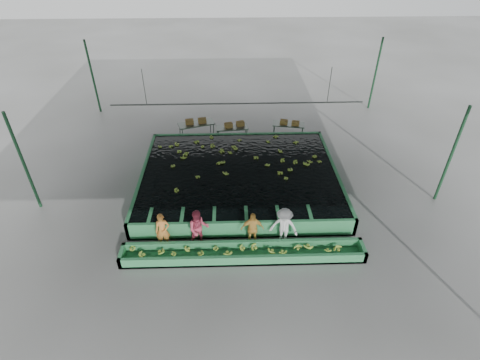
{
  "coord_description": "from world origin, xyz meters",
  "views": [
    {
      "loc": [
        -0.46,
        -14.32,
        11.6
      ],
      "look_at": [
        0.0,
        0.5,
        1.0
      ],
      "focal_mm": 28.0,
      "sensor_mm": 36.0,
      "label": 1
    }
  ],
  "objects_px": {
    "packing_table_mid": "(232,133)",
    "box_stack_right": "(289,124)",
    "flotation_tank": "(239,177)",
    "sorting_trough": "(243,253)",
    "worker_a": "(163,231)",
    "packing_table_left": "(197,130)",
    "worker_c": "(252,229)",
    "worker_b": "(199,229)",
    "box_stack_mid": "(234,126)",
    "packing_table_right": "(288,130)",
    "box_stack_left": "(196,123)",
    "worker_d": "(284,227)"
  },
  "relations": [
    {
      "from": "worker_a",
      "to": "worker_b",
      "type": "xyz_separation_m",
      "value": [
        1.5,
        0.0,
        0.08
      ]
    },
    {
      "from": "flotation_tank",
      "to": "box_stack_left",
      "type": "bearing_deg",
      "value": 116.32
    },
    {
      "from": "worker_a",
      "to": "packing_table_right",
      "type": "relative_size",
      "value": 0.85
    },
    {
      "from": "flotation_tank",
      "to": "sorting_trough",
      "type": "xyz_separation_m",
      "value": [
        0.0,
        -5.1,
        -0.2
      ]
    },
    {
      "from": "worker_c",
      "to": "worker_d",
      "type": "relative_size",
      "value": 0.9
    },
    {
      "from": "sorting_trough",
      "to": "packing_table_right",
      "type": "xyz_separation_m",
      "value": [
        3.23,
        10.19,
        0.2
      ]
    },
    {
      "from": "sorting_trough",
      "to": "flotation_tank",
      "type": "bearing_deg",
      "value": 90.0
    },
    {
      "from": "sorting_trough",
      "to": "packing_table_left",
      "type": "bearing_deg",
      "value": 103.85
    },
    {
      "from": "worker_a",
      "to": "box_stack_right",
      "type": "bearing_deg",
      "value": 46.38
    },
    {
      "from": "flotation_tank",
      "to": "sorting_trough",
      "type": "height_order",
      "value": "flotation_tank"
    },
    {
      "from": "worker_c",
      "to": "sorting_trough",
      "type": "bearing_deg",
      "value": -119.27
    },
    {
      "from": "worker_b",
      "to": "box_stack_mid",
      "type": "bearing_deg",
      "value": 69.56
    },
    {
      "from": "packing_table_mid",
      "to": "box_stack_mid",
      "type": "relative_size",
      "value": 1.6
    },
    {
      "from": "sorting_trough",
      "to": "box_stack_right",
      "type": "relative_size",
      "value": 8.51
    },
    {
      "from": "packing_table_left",
      "to": "box_stack_mid",
      "type": "height_order",
      "value": "box_stack_mid"
    },
    {
      "from": "worker_c",
      "to": "packing_table_mid",
      "type": "xyz_separation_m",
      "value": [
        -0.72,
        9.07,
        -0.38
      ]
    },
    {
      "from": "worker_c",
      "to": "packing_table_mid",
      "type": "height_order",
      "value": "worker_c"
    },
    {
      "from": "sorting_trough",
      "to": "worker_a",
      "type": "distance_m",
      "value": 3.47
    },
    {
      "from": "worker_b",
      "to": "worker_c",
      "type": "xyz_separation_m",
      "value": [
        2.24,
        0.0,
        -0.08
      ]
    },
    {
      "from": "worker_d",
      "to": "flotation_tank",
      "type": "bearing_deg",
      "value": 128.86
    },
    {
      "from": "worker_c",
      "to": "box_stack_right",
      "type": "relative_size",
      "value": 1.41
    },
    {
      "from": "packing_table_left",
      "to": "packing_table_right",
      "type": "height_order",
      "value": "packing_table_left"
    },
    {
      "from": "worker_a",
      "to": "sorting_trough",
      "type": "bearing_deg",
      "value": -21.81
    },
    {
      "from": "sorting_trough",
      "to": "worker_b",
      "type": "height_order",
      "value": "worker_b"
    },
    {
      "from": "worker_b",
      "to": "worker_c",
      "type": "height_order",
      "value": "worker_b"
    },
    {
      "from": "worker_b",
      "to": "box_stack_right",
      "type": "xyz_separation_m",
      "value": [
        5.09,
        9.3,
        -0.02
      ]
    },
    {
      "from": "packing_table_mid",
      "to": "box_stack_right",
      "type": "distance_m",
      "value": 3.61
    },
    {
      "from": "packing_table_mid",
      "to": "box_stack_left",
      "type": "distance_m",
      "value": 2.33
    },
    {
      "from": "packing_table_mid",
      "to": "packing_table_right",
      "type": "distance_m",
      "value": 3.55
    },
    {
      "from": "packing_table_mid",
      "to": "box_stack_left",
      "type": "bearing_deg",
      "value": 170.56
    },
    {
      "from": "packing_table_left",
      "to": "box_stack_right",
      "type": "bearing_deg",
      "value": -1.4
    },
    {
      "from": "sorting_trough",
      "to": "worker_b",
      "type": "bearing_deg",
      "value": 156.35
    },
    {
      "from": "flotation_tank",
      "to": "box_stack_mid",
      "type": "bearing_deg",
      "value": 91.9
    },
    {
      "from": "worker_c",
      "to": "worker_b",
      "type": "bearing_deg",
      "value": 177.84
    },
    {
      "from": "worker_c",
      "to": "packing_table_mid",
      "type": "relative_size",
      "value": 0.85
    },
    {
      "from": "worker_a",
      "to": "box_stack_mid",
      "type": "bearing_deg",
      "value": 62.68
    },
    {
      "from": "flotation_tank",
      "to": "worker_c",
      "type": "distance_m",
      "value": 4.34
    },
    {
      "from": "box_stack_mid",
      "to": "box_stack_left",
      "type": "bearing_deg",
      "value": 173.42
    },
    {
      "from": "box_stack_left",
      "to": "worker_b",
      "type": "bearing_deg",
      "value": -85.66
    },
    {
      "from": "worker_b",
      "to": "box_stack_left",
      "type": "height_order",
      "value": "worker_b"
    },
    {
      "from": "box_stack_left",
      "to": "box_stack_right",
      "type": "height_order",
      "value": "box_stack_left"
    },
    {
      "from": "worker_b",
      "to": "packing_table_left",
      "type": "height_order",
      "value": "worker_b"
    },
    {
      "from": "flotation_tank",
      "to": "box_stack_mid",
      "type": "xyz_separation_m",
      "value": [
        -0.16,
        4.86,
        0.44
      ]
    },
    {
      "from": "packing_table_left",
      "to": "packing_table_right",
      "type": "relative_size",
      "value": 1.12
    },
    {
      "from": "worker_d",
      "to": "box_stack_mid",
      "type": "bearing_deg",
      "value": 118.57
    },
    {
      "from": "worker_a",
      "to": "packing_table_left",
      "type": "height_order",
      "value": "worker_a"
    },
    {
      "from": "packing_table_mid",
      "to": "box_stack_mid",
      "type": "height_order",
      "value": "box_stack_mid"
    },
    {
      "from": "sorting_trough",
      "to": "box_stack_left",
      "type": "height_order",
      "value": "box_stack_left"
    },
    {
      "from": "worker_a",
      "to": "packing_table_mid",
      "type": "xyz_separation_m",
      "value": [
        3.02,
        9.07,
        -0.39
      ]
    },
    {
      "from": "flotation_tank",
      "to": "packing_table_left",
      "type": "bearing_deg",
      "value": 116.15
    }
  ]
}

